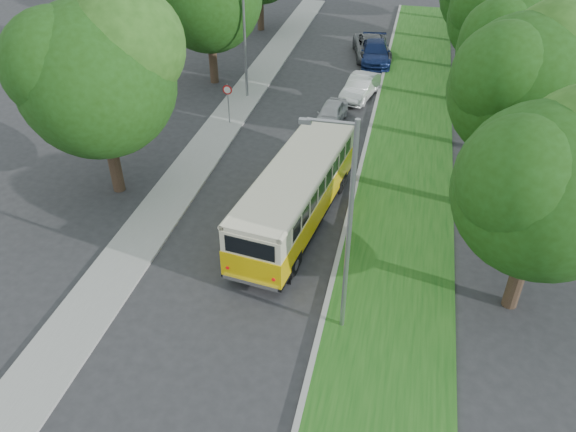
% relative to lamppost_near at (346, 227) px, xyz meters
% --- Properties ---
extents(ground, '(120.00, 120.00, 0.00)m').
position_rel_lamppost_near_xyz_m(ground, '(-4.21, 2.50, -4.37)').
color(ground, '#29292B').
rests_on(ground, ground).
extents(curb, '(0.20, 70.00, 0.15)m').
position_rel_lamppost_near_xyz_m(curb, '(-0.61, 7.50, -4.29)').
color(curb, gray).
rests_on(curb, ground).
extents(grass_verge, '(4.50, 70.00, 0.13)m').
position_rel_lamppost_near_xyz_m(grass_verge, '(1.74, 7.50, -4.30)').
color(grass_verge, '#194C14').
rests_on(grass_verge, ground).
extents(sidewalk, '(2.20, 70.00, 0.12)m').
position_rel_lamppost_near_xyz_m(sidewalk, '(-9.01, 7.50, -4.31)').
color(sidewalk, gray).
rests_on(sidewalk, ground).
extents(treeline, '(24.27, 41.91, 9.46)m').
position_rel_lamppost_near_xyz_m(treeline, '(-1.06, 20.49, 1.56)').
color(treeline, '#332319').
rests_on(treeline, ground).
extents(lamppost_near, '(1.71, 0.16, 8.00)m').
position_rel_lamppost_near_xyz_m(lamppost_near, '(0.00, 0.00, 0.00)').
color(lamppost_near, gray).
rests_on(lamppost_near, ground).
extents(lamppost_far, '(1.71, 0.16, 7.50)m').
position_rel_lamppost_near_xyz_m(lamppost_far, '(-8.91, 18.50, -0.25)').
color(lamppost_far, gray).
rests_on(lamppost_far, ground).
extents(warning_sign, '(0.56, 0.10, 2.50)m').
position_rel_lamppost_near_xyz_m(warning_sign, '(-8.71, 14.48, -2.66)').
color(warning_sign, gray).
rests_on(warning_sign, ground).
extents(vintage_bus, '(3.83, 10.03, 2.90)m').
position_rel_lamppost_near_xyz_m(vintage_bus, '(-2.80, 5.67, -2.92)').
color(vintage_bus, yellow).
rests_on(vintage_bus, ground).
extents(car_silver, '(1.77, 3.75, 1.24)m').
position_rel_lamppost_near_xyz_m(car_silver, '(-2.96, 15.95, -3.75)').
color(car_silver, silver).
rests_on(car_silver, ground).
extents(car_white, '(2.30, 4.46, 1.40)m').
position_rel_lamppost_near_xyz_m(car_white, '(-1.75, 20.11, -3.67)').
color(car_white, white).
rests_on(car_white, ground).
extents(car_blue, '(2.74, 5.34, 1.48)m').
position_rel_lamppost_near_xyz_m(car_blue, '(-1.49, 26.82, -3.63)').
color(car_blue, navy).
rests_on(car_blue, ground).
extents(car_grey, '(3.57, 5.79, 1.50)m').
position_rel_lamppost_near_xyz_m(car_grey, '(-1.83, 27.77, -3.62)').
color(car_grey, '#505256').
rests_on(car_grey, ground).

